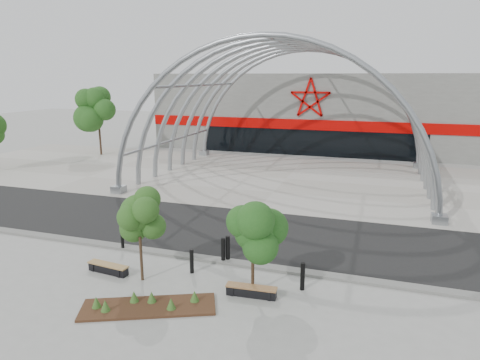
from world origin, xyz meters
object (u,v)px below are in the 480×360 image
at_px(bench_0, 108,268).
at_px(bench_1, 251,291).
at_px(street_tree_0, 139,219).
at_px(street_tree_1, 253,228).
at_px(bollard_2, 228,249).

distance_m(bench_0, bench_1, 6.05).
xyz_separation_m(street_tree_0, street_tree_1, (4.39, 0.34, 0.03)).
height_order(bench_0, bollard_2, bollard_2).
bearing_deg(bollard_2, bench_1, -54.53).
bearing_deg(street_tree_0, bollard_2, 45.50).
relative_size(bench_0, bollard_2, 1.62).
height_order(bench_0, bench_1, bench_1).
height_order(street_tree_0, bench_0, street_tree_0).
bearing_deg(bench_0, bollard_2, 30.86).
bearing_deg(street_tree_1, bench_1, -84.45).
xyz_separation_m(bench_1, bollard_2, (-1.81, 2.54, 0.38)).
height_order(street_tree_1, bench_1, street_tree_1).
bearing_deg(street_tree_1, bollard_2, 127.77).
relative_size(street_tree_0, bollard_2, 3.06).
relative_size(street_tree_1, bench_0, 1.91).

